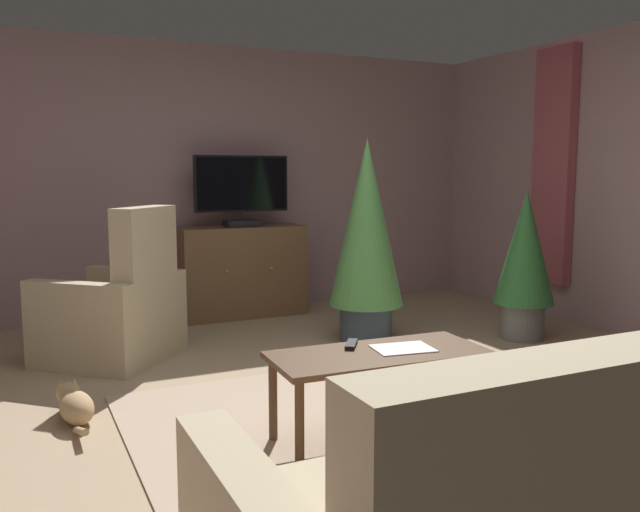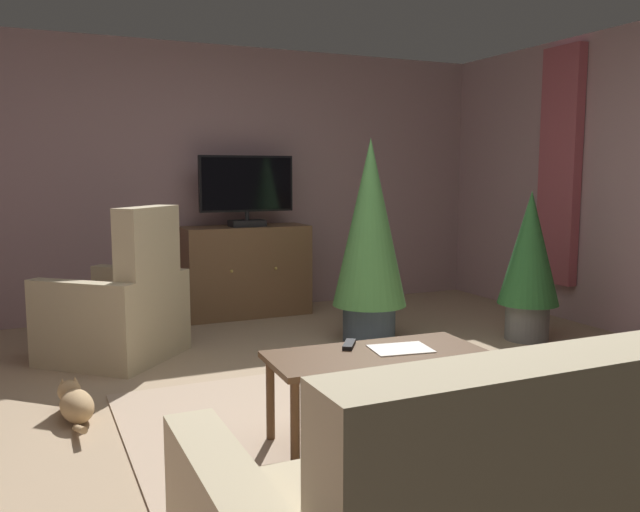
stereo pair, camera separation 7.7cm
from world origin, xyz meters
name	(u,v)px [view 1 (the left image)]	position (x,y,z in m)	size (l,w,h in m)	color
ground_plane	(341,412)	(0.00, 0.00, -0.02)	(6.49, 6.49, 0.04)	tan
wall_back	(200,181)	(0.00, 2.99, 1.28)	(6.49, 0.10, 2.57)	gray
curtain_panel_far	(553,167)	(2.89, 1.34, 1.41)	(0.10, 0.44, 2.16)	#A34C56
rug_central	(367,420)	(0.04, -0.24, 0.01)	(2.51, 2.02, 0.01)	tan
tv_cabinet	(241,273)	(0.29, 2.64, 0.41)	(1.19, 0.48, 0.86)	#4A3523
television	(242,189)	(0.29, 2.59, 1.21)	(0.90, 0.20, 0.66)	black
coffee_table	(378,362)	(-0.03, -0.48, 0.41)	(1.12, 0.53, 0.46)	#4C331E
tv_remote	(351,344)	(-0.11, -0.33, 0.48)	(0.17, 0.05, 0.02)	black
folded_newspaper	(403,348)	(0.10, -0.49, 0.47)	(0.30, 0.22, 0.01)	silver
armchair_by_fireplace	(116,313)	(-1.02, 1.61, 0.35)	(1.16, 1.16, 1.12)	tan
potted_plant_tall_palm_by_window	(525,258)	(2.09, 0.81, 0.67)	(0.49, 0.49, 1.22)	slate
potted_plant_small_fern_corner	(367,233)	(0.90, 1.32, 0.88)	(0.60, 0.60, 1.64)	#3D4C5B
cat	(75,405)	(-1.41, 0.46, 0.09)	(0.21, 0.64, 0.19)	tan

